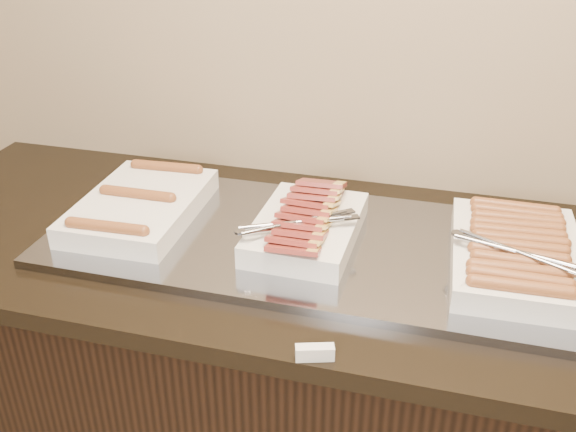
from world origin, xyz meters
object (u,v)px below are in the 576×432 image
(warming_tray, at_px, (320,244))
(dish_right, at_px, (517,253))
(dish_left, at_px, (141,206))
(dish_center, at_px, (306,225))
(counter, at_px, (309,397))

(warming_tray, bearing_deg, dish_right, -0.46)
(dish_right, bearing_deg, dish_left, 177.86)
(warming_tray, distance_m, dish_center, 0.06)
(warming_tray, height_order, dish_right, dish_right)
(dish_center, height_order, dish_right, dish_center)
(dish_left, xyz_separation_m, dish_right, (0.84, -0.00, 0.01))
(dish_center, bearing_deg, warming_tray, 9.66)
(counter, height_order, warming_tray, warming_tray)
(dish_right, bearing_deg, counter, 177.64)
(counter, bearing_deg, dish_left, -180.00)
(counter, xyz_separation_m, dish_left, (-0.41, -0.00, 0.49))
(dish_left, distance_m, dish_center, 0.40)
(counter, distance_m, dish_left, 0.65)
(counter, xyz_separation_m, dish_right, (0.42, -0.00, 0.50))
(warming_tray, xyz_separation_m, dish_right, (0.41, -0.00, 0.04))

